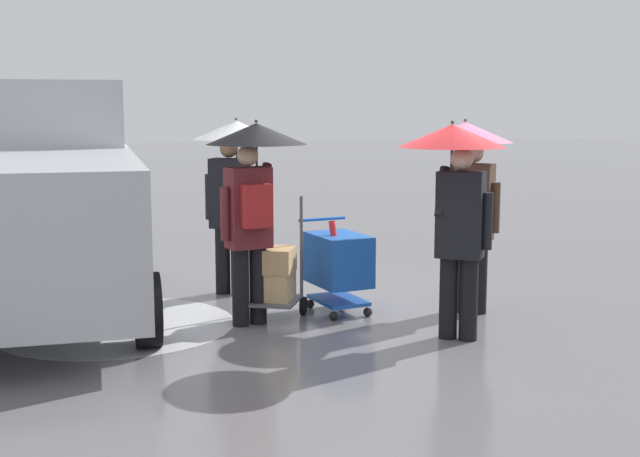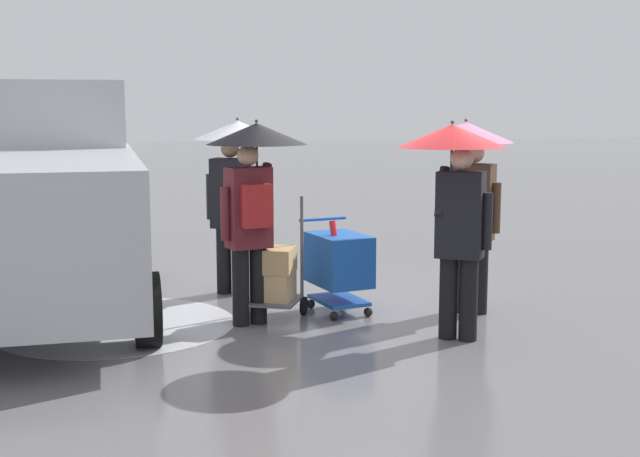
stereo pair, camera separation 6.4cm
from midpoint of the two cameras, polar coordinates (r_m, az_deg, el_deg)
ground_plane at (r=9.14m, az=3.66°, el=-6.15°), size 90.00×90.00×0.00m
slush_patch_under_van at (r=9.13m, az=-13.95°, el=-6.38°), size 2.51×2.51×0.01m
cargo_van_parked_right at (r=9.90m, az=-18.32°, el=1.51°), size 2.25×5.36×2.60m
shopping_cart_vendor at (r=9.29m, az=1.06°, el=-2.31°), size 0.68×0.90×1.04m
hand_dolly_boxes at (r=9.00m, az=-3.24°, el=-3.23°), size 0.77×0.85×1.32m
pedestrian_pink_side at (r=8.21m, az=9.01°, el=3.24°), size 1.04×1.04×2.15m
pedestrian_black_side at (r=9.32m, az=9.83°, el=3.91°), size 1.04×1.04×2.15m
pedestrian_white_side at (r=8.69m, az=-4.78°, el=3.59°), size 1.04×1.04×2.15m
pedestrian_far_side at (r=10.13m, az=-6.08°, el=4.33°), size 1.04×1.04×2.15m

